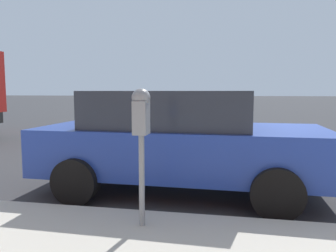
% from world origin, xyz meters
% --- Properties ---
extents(ground_plane, '(220.00, 220.00, 0.00)m').
position_xyz_m(ground_plane, '(0.00, 0.00, 0.00)').
color(ground_plane, '#333335').
extents(parking_meter, '(0.21, 0.19, 1.43)m').
position_xyz_m(parking_meter, '(-2.62, 0.94, 1.22)').
color(parking_meter, gray).
rests_on(parking_meter, sidewalk).
extents(car_blue, '(2.05, 4.25, 1.54)m').
position_xyz_m(car_blue, '(-0.95, 0.81, 0.81)').
color(car_blue, navy).
rests_on(car_blue, ground_plane).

